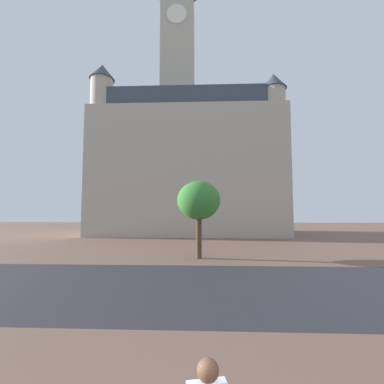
% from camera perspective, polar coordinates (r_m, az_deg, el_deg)
% --- Properties ---
extents(ground_plane, '(120.00, 120.00, 0.00)m').
position_cam_1_polar(ground_plane, '(11.90, -1.79, -19.66)').
color(ground_plane, brown).
extents(street_asphalt_strip, '(120.00, 8.16, 0.00)m').
position_cam_1_polar(street_asphalt_strip, '(11.62, -1.90, -20.04)').
color(street_asphalt_strip, '#2D2D33').
rests_on(street_asphalt_strip, ground_plane).
extents(landmark_building, '(25.18, 12.53, 38.25)m').
position_cam_1_polar(landmark_building, '(37.02, -1.13, 7.09)').
color(landmark_building, '#B2A893').
rests_on(landmark_building, ground_plane).
extents(tree_curb_far, '(2.92, 2.92, 5.21)m').
position_cam_1_polar(tree_curb_far, '(17.54, 1.49, -2.00)').
color(tree_curb_far, '#4C3823').
rests_on(tree_curb_far, ground_plane).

